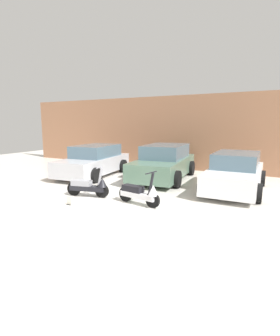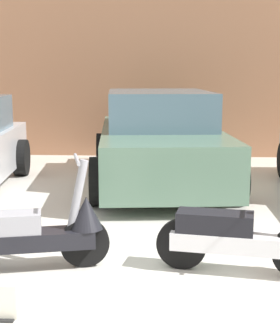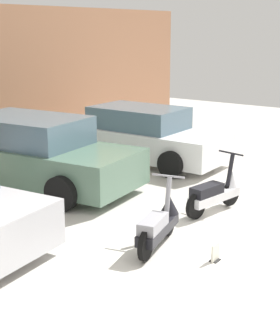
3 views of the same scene
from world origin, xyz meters
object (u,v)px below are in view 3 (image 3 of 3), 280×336
(placard_near_left_scooter, at_px, (215,253))
(scooter_front_right, at_px, (216,192))
(car_rear_center, at_px, (35,154))
(car_rear_right, at_px, (145,136))
(scooter_front_left, at_px, (159,223))

(placard_near_left_scooter, bearing_deg, scooter_front_right, 27.60)
(scooter_front_right, distance_m, placard_near_left_scooter, 2.12)
(car_rear_center, bearing_deg, car_rear_right, 71.92)
(car_rear_right, bearing_deg, placard_near_left_scooter, -45.59)
(scooter_front_left, distance_m, car_rear_right, 5.13)
(scooter_front_left, xyz_separation_m, car_rear_right, (4.03, 3.15, 0.28))
(scooter_front_left, height_order, scooter_front_right, scooter_front_right)
(scooter_front_right, xyz_separation_m, car_rear_center, (-0.86, 3.77, 0.33))
(scooter_front_left, relative_size, car_rear_right, 0.36)
(scooter_front_right, bearing_deg, scooter_front_left, -169.83)
(scooter_front_left, height_order, car_rear_center, car_rear_center)
(scooter_front_right, height_order, car_rear_center, car_rear_center)
(scooter_front_right, relative_size, car_rear_right, 0.37)
(car_rear_center, bearing_deg, scooter_front_right, 6.67)
(car_rear_center, relative_size, car_rear_right, 1.12)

